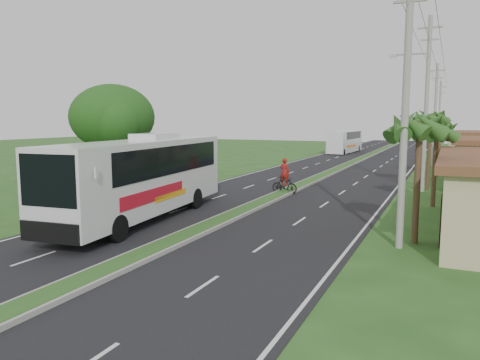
% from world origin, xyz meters
% --- Properties ---
extents(ground, '(180.00, 180.00, 0.00)m').
position_xyz_m(ground, '(0.00, 0.00, 0.00)').
color(ground, '#244B1B').
rests_on(ground, ground).
extents(road_asphalt, '(14.00, 160.00, 0.02)m').
position_xyz_m(road_asphalt, '(0.00, 20.00, 0.01)').
color(road_asphalt, black).
rests_on(road_asphalt, ground).
extents(median_strip, '(1.20, 160.00, 0.18)m').
position_xyz_m(median_strip, '(0.00, 20.00, 0.10)').
color(median_strip, gray).
rests_on(median_strip, ground).
extents(lane_edge_left, '(0.12, 160.00, 0.01)m').
position_xyz_m(lane_edge_left, '(-6.70, 20.00, 0.00)').
color(lane_edge_left, silver).
rests_on(lane_edge_left, ground).
extents(lane_edge_right, '(0.12, 160.00, 0.01)m').
position_xyz_m(lane_edge_right, '(6.70, 20.00, 0.00)').
color(lane_edge_right, silver).
rests_on(lane_edge_right, ground).
extents(palm_verge_a, '(2.40, 2.40, 5.45)m').
position_xyz_m(palm_verge_a, '(9.00, 3.00, 4.74)').
color(palm_verge_a, '#473321').
rests_on(palm_verge_a, ground).
extents(palm_verge_b, '(2.40, 2.40, 5.05)m').
position_xyz_m(palm_verge_b, '(9.40, 12.00, 4.36)').
color(palm_verge_b, '#473321').
rests_on(palm_verge_b, ground).
extents(palm_verge_c, '(2.40, 2.40, 5.85)m').
position_xyz_m(palm_verge_c, '(8.80, 19.00, 5.12)').
color(palm_verge_c, '#473321').
rests_on(palm_verge_c, ground).
extents(palm_verge_d, '(2.40, 2.40, 5.25)m').
position_xyz_m(palm_verge_d, '(9.30, 28.00, 4.55)').
color(palm_verge_d, '#473321').
rests_on(palm_verge_d, ground).
extents(shade_tree, '(6.30, 6.00, 7.54)m').
position_xyz_m(shade_tree, '(-12.11, 10.02, 5.03)').
color(shade_tree, '#473321').
rests_on(shade_tree, ground).
extents(utility_pole_a, '(1.60, 0.28, 11.00)m').
position_xyz_m(utility_pole_a, '(8.50, 2.00, 5.67)').
color(utility_pole_a, gray).
rests_on(utility_pole_a, ground).
extents(utility_pole_b, '(3.20, 0.28, 12.00)m').
position_xyz_m(utility_pole_b, '(8.47, 18.00, 6.26)').
color(utility_pole_b, gray).
rests_on(utility_pole_b, ground).
extents(utility_pole_c, '(1.60, 0.28, 11.00)m').
position_xyz_m(utility_pole_c, '(8.50, 38.00, 5.67)').
color(utility_pole_c, gray).
rests_on(utility_pole_c, ground).
extents(utility_pole_d, '(1.60, 0.28, 10.50)m').
position_xyz_m(utility_pole_d, '(8.50, 58.00, 5.42)').
color(utility_pole_d, gray).
rests_on(utility_pole_d, ground).
extents(coach_bus_main, '(4.01, 13.56, 4.32)m').
position_xyz_m(coach_bus_main, '(-3.87, 2.28, 2.38)').
color(coach_bus_main, silver).
rests_on(coach_bus_main, ground).
extents(coach_bus_far, '(3.10, 11.38, 3.28)m').
position_xyz_m(coach_bus_far, '(-4.36, 54.12, 1.86)').
color(coach_bus_far, white).
rests_on(coach_bus_far, ground).
extents(motorcyclist, '(1.93, 0.79, 2.44)m').
position_xyz_m(motorcyclist, '(-0.06, 13.12, 0.88)').
color(motorcyclist, black).
rests_on(motorcyclist, ground).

